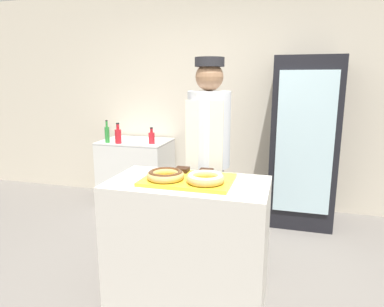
{
  "coord_description": "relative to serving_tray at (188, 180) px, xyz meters",
  "views": [
    {
      "loc": [
        0.66,
        -2.21,
        1.61
      ],
      "look_at": [
        0.0,
        0.1,
        1.08
      ],
      "focal_mm": 32.0,
      "sensor_mm": 36.0,
      "label": 1
    }
  ],
  "objects": [
    {
      "name": "ground_plane",
      "position": [
        0.0,
        0.0,
        -0.92
      ],
      "size": [
        14.0,
        14.0,
        0.0
      ],
      "primitive_type": "plane",
      "color": "#66605B"
    },
    {
      "name": "wall_back",
      "position": [
        0.0,
        2.13,
        0.43
      ],
      "size": [
        8.0,
        0.06,
        2.7
      ],
      "color": "beige",
      "rests_on": "ground_plane"
    },
    {
      "name": "display_counter",
      "position": [
        0.0,
        0.0,
        -0.46
      ],
      "size": [
        1.12,
        0.62,
        0.9
      ],
      "color": "beige",
      "rests_on": "ground_plane"
    },
    {
      "name": "serving_tray",
      "position": [
        0.0,
        0.0,
        0.0
      ],
      "size": [
        0.62,
        0.43,
        0.02
      ],
      "color": "yellow",
      "rests_on": "display_counter"
    },
    {
      "name": "donut_chocolate_glaze",
      "position": [
        -0.14,
        -0.07,
        0.05
      ],
      "size": [
        0.26,
        0.26,
        0.06
      ],
      "color": "tan",
      "rests_on": "serving_tray"
    },
    {
      "name": "donut_light_glaze",
      "position": [
        0.14,
        -0.07,
        0.05
      ],
      "size": [
        0.26,
        0.26,
        0.06
      ],
      "color": "tan",
      "rests_on": "serving_tray"
    },
    {
      "name": "brownie_back_left",
      "position": [
        -0.09,
        0.15,
        0.03
      ],
      "size": [
        0.1,
        0.1,
        0.03
      ],
      "color": "black",
      "rests_on": "serving_tray"
    },
    {
      "name": "brownie_back_right",
      "position": [
        0.09,
        0.15,
        0.03
      ],
      "size": [
        0.1,
        0.1,
        0.03
      ],
      "color": "black",
      "rests_on": "serving_tray"
    },
    {
      "name": "baker_person",
      "position": [
        -0.0,
        0.62,
        0.03
      ],
      "size": [
        0.37,
        0.37,
        1.78
      ],
      "color": "#4C4C51",
      "rests_on": "ground_plane"
    },
    {
      "name": "beverage_fridge",
      "position": [
        0.82,
        1.74,
        0.01
      ],
      "size": [
        0.69,
        0.67,
        1.84
      ],
      "color": "black",
      "rests_on": "ground_plane"
    },
    {
      "name": "chest_freezer",
      "position": [
        -1.22,
        1.74,
        -0.49
      ],
      "size": [
        0.85,
        0.64,
        0.84
      ],
      "color": "silver",
      "rests_on": "ground_plane"
    },
    {
      "name": "bottle_red",
      "position": [
        -0.94,
        1.6,
        -0.0
      ],
      "size": [
        0.08,
        0.08,
        0.2
      ],
      "color": "red",
      "rests_on": "chest_freezer"
    },
    {
      "name": "bottle_red_b",
      "position": [
        -1.33,
        1.5,
        0.02
      ],
      "size": [
        0.08,
        0.08,
        0.25
      ],
      "color": "red",
      "rests_on": "chest_freezer"
    },
    {
      "name": "bottle_green",
      "position": [
        -1.49,
        1.51,
        0.03
      ],
      "size": [
        0.06,
        0.06,
        0.28
      ],
      "color": "#2D8C38",
      "rests_on": "chest_freezer"
    }
  ]
}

